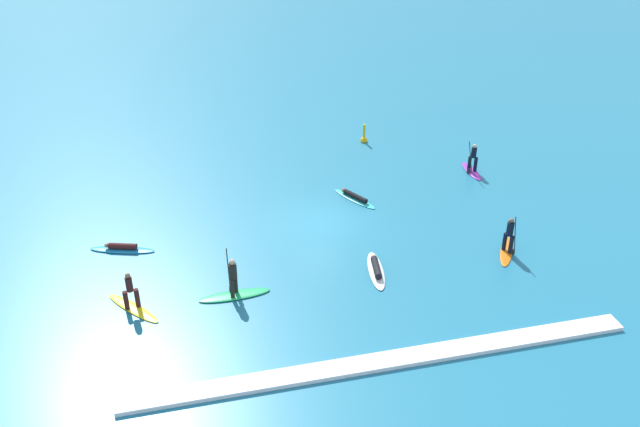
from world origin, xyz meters
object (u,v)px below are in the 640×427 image
Objects in this scene: surfer_on_yellow_board at (132,300)px; surfer_on_green_board at (234,287)px; surfer_on_orange_board at (508,242)px; marker_buoy at (364,138)px; surfer_on_blue_board at (122,248)px; surfer_on_teal_board at (355,197)px; surfer_on_purple_board at (472,164)px; surfer_on_white_board at (376,269)px.

surfer_on_green_board is at bearing -130.65° from surfer_on_yellow_board.
surfer_on_orange_board is 14.27m from marker_buoy.
surfer_on_teal_board is at bearing -151.94° from surfer_on_blue_board.
surfer_on_white_board is at bearing -44.22° from surfer_on_purple_board.
marker_buoy is (14.43, 14.29, -0.24)m from surfer_on_yellow_board.
surfer_on_green_board is at bearing 102.12° from surfer_on_white_board.
surfer_on_yellow_board is (-11.75, -7.06, 0.35)m from surfer_on_teal_board.
surfer_on_purple_board is (1.97, 8.36, -0.06)m from surfer_on_orange_board.
marker_buoy is at bearing -49.97° from surfer_on_teal_board.
surfer_on_purple_board reaches higher than surfer_on_yellow_board.
surfer_on_blue_board is 1.23× the size of surfer_on_orange_board.
surfer_on_white_board is at bearing -58.37° from surfer_on_orange_board.
surfer_on_green_board is at bearing -57.13° from surfer_on_orange_board.
marker_buoy is at bearing -130.09° from surfer_on_blue_board.
surfer_on_orange_board is 1.06× the size of surfer_on_purple_board.
surfer_on_blue_board is at bearing -47.26° from surfer_on_green_board.
surfer_on_orange_board is at bearing -77.92° from marker_buoy.
marker_buoy is (-4.95, 5.59, -0.29)m from surfer_on_purple_board.
surfer_on_yellow_board is (-10.84, -0.27, 0.33)m from surfer_on_white_board.
surfer_on_green_board reaches higher than surfer_on_white_board.
surfer_on_blue_board reaches higher than surfer_on_teal_board.
surfer_on_purple_board is at bearing -107.48° from surfer_on_teal_board.
surfer_on_purple_board is 7.47m from marker_buoy.
surfer_on_yellow_board is at bearing -3.42° from surfer_on_green_board.
surfer_on_teal_board is 10.34m from surfer_on_green_board.
surfer_on_teal_board is 6.85m from surfer_on_white_board.
surfer_on_green_board is at bearing -58.62° from surfer_on_purple_board.
surfer_on_blue_board is 17.75m from marker_buoy.
surfer_on_blue_board is 2.43× the size of marker_buoy.
surfer_on_orange_board is (6.58, 0.08, 0.44)m from surfer_on_white_board.
surfer_on_orange_board is 0.83× the size of surfer_on_green_board.
surfer_on_yellow_board reaches higher than surfer_on_white_board.
surfer_on_orange_board reaches higher than surfer_on_white_board.
marker_buoy is (14.96, 9.56, 0.10)m from surfer_on_blue_board.
marker_buoy is at bearing -136.97° from surfer_on_orange_board.
surfer_on_purple_board is (19.91, 3.97, 0.39)m from surfer_on_blue_board.
surfer_on_green_board is at bearing -125.19° from marker_buoy.
surfer_on_purple_board is 21.25m from surfer_on_yellow_board.
surfer_on_orange_board is at bearing -12.10° from surfer_on_purple_board.
surfer_on_green_board is 17.61m from marker_buoy.
surfer_on_teal_board is 0.92× the size of surfer_on_green_board.
surfer_on_white_board is (11.37, -4.47, 0.01)m from surfer_on_blue_board.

